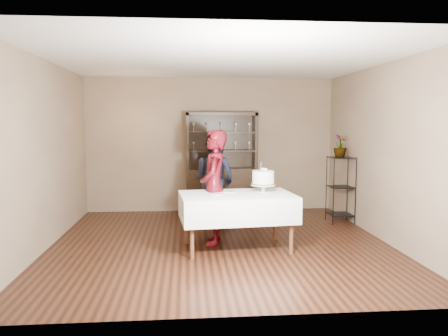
{
  "coord_description": "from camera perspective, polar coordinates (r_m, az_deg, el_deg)",
  "views": [
    {
      "loc": [
        -0.49,
        -6.39,
        1.81
      ],
      "look_at": [
        0.07,
        0.1,
        1.13
      ],
      "focal_mm": 35.0,
      "sensor_mm": 36.0,
      "label": 1
    }
  ],
  "objects": [
    {
      "name": "floor",
      "position": [
        6.66,
        -0.5,
        -9.79
      ],
      "size": [
        5.0,
        5.0,
        0.0
      ],
      "primitive_type": "plane",
      "color": "black",
      "rests_on": "ground"
    },
    {
      "name": "ceiling",
      "position": [
        6.47,
        -0.53,
        13.89
      ],
      "size": [
        5.0,
        5.0,
        0.0
      ],
      "primitive_type": "plane",
      "rotation": [
        3.14,
        0.0,
        0.0
      ],
      "color": "silver",
      "rests_on": "back_wall"
    },
    {
      "name": "back_wall",
      "position": [
        8.91,
        -1.76,
        3.03
      ],
      "size": [
        5.0,
        0.02,
        2.7
      ],
      "primitive_type": "cube",
      "color": "brown",
      "rests_on": "floor"
    },
    {
      "name": "wall_left",
      "position": [
        6.71,
        -22.33,
        1.6
      ],
      "size": [
        0.02,
        5.0,
        2.7
      ],
      "primitive_type": "cube",
      "color": "brown",
      "rests_on": "floor"
    },
    {
      "name": "wall_right",
      "position": [
        7.07,
        20.14,
        1.89
      ],
      "size": [
        0.02,
        5.0,
        2.7
      ],
      "primitive_type": "cube",
      "color": "brown",
      "rests_on": "floor"
    },
    {
      "name": "china_hutch",
      "position": [
        8.74,
        -0.34,
        -1.54
      ],
      "size": [
        1.4,
        0.48,
        2.0
      ],
      "color": "black",
      "rests_on": "floor"
    },
    {
      "name": "plant_etagere",
      "position": [
        8.16,
        15.0,
        -2.38
      ],
      "size": [
        0.42,
        0.42,
        1.2
      ],
      "color": "black",
      "rests_on": "floor"
    },
    {
      "name": "cake_table",
      "position": [
        6.24,
        1.7,
        -5.11
      ],
      "size": [
        1.68,
        1.12,
        0.8
      ],
      "rotation": [
        0.0,
        0.0,
        0.09
      ],
      "color": "silver",
      "rests_on": "floor"
    },
    {
      "name": "woman",
      "position": [
        6.47,
        -1.34,
        -2.55
      ],
      "size": [
        0.48,
        0.66,
        1.7
      ],
      "primitive_type": "imported",
      "rotation": [
        0.0,
        0.0,
        -1.69
      ],
      "color": "#360407",
      "rests_on": "floor"
    },
    {
      "name": "man",
      "position": [
        7.58,
        -1.27,
        -1.55
      ],
      "size": [
        1.0,
        0.98,
        1.63
      ],
      "primitive_type": "imported",
      "rotation": [
        0.0,
        0.0,
        2.44
      ],
      "color": "black",
      "rests_on": "floor"
    },
    {
      "name": "cake",
      "position": [
        6.37,
        5.14,
        -1.42
      ],
      "size": [
        0.38,
        0.38,
        0.49
      ],
      "rotation": [
        0.0,
        0.0,
        0.22
      ],
      "color": "silver",
      "rests_on": "cake_table"
    },
    {
      "name": "plate_near",
      "position": [
        6.13,
        -1.01,
        -3.46
      ],
      "size": [
        0.21,
        0.21,
        0.01
      ],
      "primitive_type": "cylinder",
      "rotation": [
        0.0,
        0.0,
        -0.15
      ],
      "color": "silver",
      "rests_on": "cake_table"
    },
    {
      "name": "plate_far",
      "position": [
        6.36,
        0.75,
        -3.12
      ],
      "size": [
        0.2,
        0.2,
        0.01
      ],
      "primitive_type": "cylinder",
      "rotation": [
        0.0,
        0.0,
        -0.02
      ],
      "color": "silver",
      "rests_on": "cake_table"
    },
    {
      "name": "potted_plant",
      "position": [
        8.07,
        14.91,
        2.8
      ],
      "size": [
        0.32,
        0.32,
        0.4
      ],
      "primitive_type": "imported",
      "rotation": [
        0.0,
        0.0,
        0.71
      ],
      "color": "#3E632F",
      "rests_on": "plant_etagere"
    }
  ]
}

